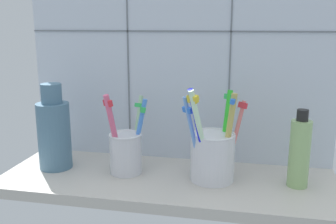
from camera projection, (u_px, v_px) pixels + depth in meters
The scene contains 6 objects.
counter_slab at pixel (167, 182), 72.80cm from camera, with size 64.00×22.00×2.00cm, color #BCB7AD.
tile_wall_back at pixel (179, 64), 79.33cm from camera, with size 64.00×2.20×45.00cm.
toothbrush_cup_left at pixel (126, 150), 74.04cm from camera, with size 7.50×9.88×16.29cm.
toothbrush_cup_right at pixel (213, 153), 70.43cm from camera, with size 11.39×11.95×18.30cm.
ceramic_vase at pixel (54, 132), 76.11cm from camera, with size 6.52×6.52×17.32cm.
soap_bottle at pixel (299, 152), 67.47cm from camera, with size 3.66×3.66×14.21cm.
Camera 1 is at (13.84, -66.36, 30.80)cm, focal length 40.54 mm.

